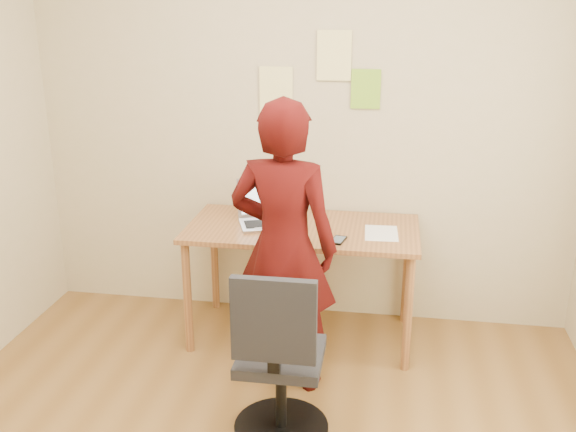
% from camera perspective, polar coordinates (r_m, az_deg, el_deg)
% --- Properties ---
extents(room, '(3.58, 3.58, 2.78)m').
position_cam_1_polar(room, '(2.43, -4.48, 1.94)').
color(room, brown).
rests_on(room, ground).
extents(desk, '(1.40, 0.70, 0.74)m').
position_cam_1_polar(desk, '(3.92, 1.29, -2.15)').
color(desk, '#996334').
rests_on(desk, ground).
extents(laptop, '(0.44, 0.42, 0.26)m').
position_cam_1_polar(laptop, '(3.95, -1.78, 0.15)').
color(laptop, '#B1B1B8').
rests_on(laptop, desk).
extents(paper_sheet, '(0.20, 0.28, 0.00)m').
position_cam_1_polar(paper_sheet, '(3.83, 8.30, -1.51)').
color(paper_sheet, white).
rests_on(paper_sheet, desk).
extents(phone, '(0.09, 0.15, 0.01)m').
position_cam_1_polar(phone, '(3.67, 4.49, -2.15)').
color(phone, black).
rests_on(phone, desk).
extents(wall_note_left, '(0.21, 0.00, 0.30)m').
position_cam_1_polar(wall_note_left, '(4.10, -1.07, 11.05)').
color(wall_note_left, '#FAEE95').
rests_on(wall_note_left, room).
extents(wall_note_mid, '(0.21, 0.00, 0.30)m').
position_cam_1_polar(wall_note_mid, '(4.02, 4.12, 14.04)').
color(wall_note_mid, '#FAEE95').
rests_on(wall_note_mid, room).
extents(wall_note_right, '(0.18, 0.00, 0.24)m').
position_cam_1_polar(wall_note_right, '(4.03, 6.92, 11.14)').
color(wall_note_right, '#83C22B').
rests_on(wall_note_right, room).
extents(office_chair, '(0.47, 0.47, 0.91)m').
position_cam_1_polar(office_chair, '(3.12, -0.81, -13.38)').
color(office_chair, black).
rests_on(office_chair, ground).
extents(person, '(0.63, 0.45, 1.60)m').
position_cam_1_polar(person, '(3.40, -0.40, -2.84)').
color(person, '#3B0908').
rests_on(person, ground).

